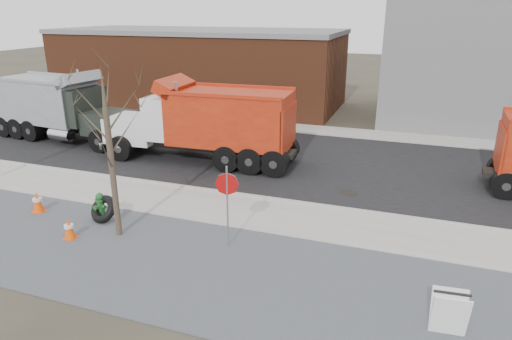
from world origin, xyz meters
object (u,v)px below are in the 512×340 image
at_px(truck_tire, 103,209).
at_px(fire_hydrant, 100,207).
at_px(stop_sign, 227,192).
at_px(dump_truck_grey, 60,105).
at_px(dump_truck_red_b, 206,121).
at_px(sandwich_board, 449,313).

bearing_deg(truck_tire, fire_hydrant, 147.72).
relative_size(stop_sign, dump_truck_grey, 0.31).
bearing_deg(fire_hydrant, truck_tire, -17.17).
bearing_deg(stop_sign, dump_truck_red_b, 129.53).
bearing_deg(dump_truck_grey, sandwich_board, -22.26).
height_order(stop_sign, dump_truck_red_b, dump_truck_red_b).
bearing_deg(stop_sign, fire_hydrant, -174.00).
distance_m(truck_tire, dump_truck_red_b, 6.97).
bearing_deg(fire_hydrant, dump_truck_red_b, 98.53).
xyz_separation_m(fire_hydrant, stop_sign, (4.74, -0.32, 1.30)).
relative_size(fire_hydrant, dump_truck_red_b, 0.10).
bearing_deg(stop_sign, truck_tire, -172.42).
distance_m(fire_hydrant, dump_truck_red_b, 6.86).
height_order(fire_hydrant, dump_truck_grey, dump_truck_grey).
distance_m(fire_hydrant, stop_sign, 4.92).
bearing_deg(sandwich_board, dump_truck_grey, 147.23).
xyz_separation_m(truck_tire, dump_truck_grey, (-8.28, 7.66, 1.42)).
distance_m(stop_sign, dump_truck_grey, 15.00).
bearing_deg(truck_tire, dump_truck_grey, 137.20).
distance_m(sandwich_board, dump_truck_red_b, 13.46).
height_order(fire_hydrant, stop_sign, stop_sign).
distance_m(fire_hydrant, sandwich_board, 10.94).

